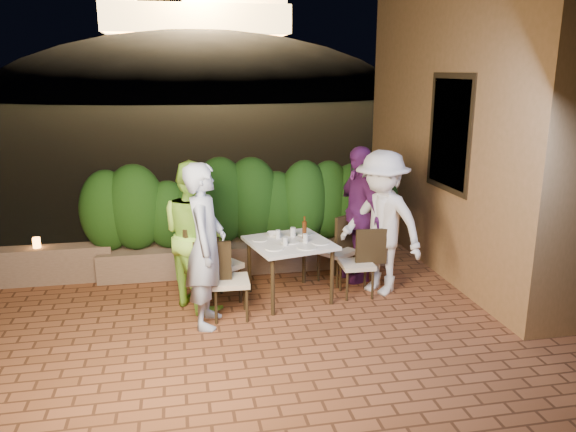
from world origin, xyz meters
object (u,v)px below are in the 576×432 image
object	(u,v)px
chair_right_back	(337,250)
diner_green	(195,234)
beer_bottle	(304,228)
bowl	(274,234)
diner_white	(381,223)
parapet_lamp	(37,243)
diner_blue	(206,246)
chair_left_front	(230,279)
chair_right_front	(357,263)
chair_left_back	(217,263)
dining_table	(290,270)
diner_purple	(359,214)

from	to	relation	value
chair_right_back	diner_green	xyz separation A→B (m)	(-1.89, -0.40, 0.45)
beer_bottle	bowl	size ratio (longest dim) A/B	1.61
diner_white	parapet_lamp	distance (m)	4.58
bowl	diner_blue	xyz separation A→B (m)	(-0.90, -0.82, 0.16)
chair_left_front	chair_right_front	world-z (taller)	chair_left_front
chair_right_back	diner_blue	bearing A→B (deg)	-3.96
chair_left_back	bowl	bearing A→B (deg)	-14.05
beer_bottle	diner_green	bearing A→B (deg)	-177.78
chair_right_back	chair_right_front	bearing A→B (deg)	70.39
parapet_lamp	chair_right_back	bearing A→B (deg)	-10.41
chair_left_front	bowl	bearing A→B (deg)	50.19
dining_table	bowl	size ratio (longest dim) A/B	5.34
chair_left_front	diner_white	bearing A→B (deg)	14.11
beer_bottle	chair_right_back	distance (m)	0.77
dining_table	diner_purple	distance (m)	1.29
chair_right_back	chair_left_front	bearing A→B (deg)	-3.28
beer_bottle	diner_green	xyz separation A→B (m)	(-1.36, -0.05, 0.00)
diner_blue	diner_green	bearing A→B (deg)	21.41
diner_green	diner_purple	xyz separation A→B (m)	(2.22, 0.47, 0.02)
bowl	beer_bottle	bearing A→B (deg)	-27.99
diner_white	bowl	bearing A→B (deg)	-137.42
beer_bottle	diner_green	world-z (taller)	diner_green
bowl	parapet_lamp	distance (m)	3.20
diner_blue	diner_white	distance (m)	2.31
diner_purple	diner_white	bearing A→B (deg)	4.06
chair_right_front	diner_blue	bearing A→B (deg)	15.50
chair_right_back	diner_white	world-z (taller)	diner_white
dining_table	bowl	bearing A→B (deg)	118.83
chair_right_front	parapet_lamp	distance (m)	4.27
bowl	diner_purple	distance (m)	1.24
bowl	chair_right_front	bearing A→B (deg)	-19.49
bowl	dining_table	bearing A→B (deg)	-61.17
dining_table	chair_right_front	bearing A→B (deg)	-5.38
chair_right_back	diner_white	bearing A→B (deg)	102.48
chair_left_back	parapet_lamp	bearing A→B (deg)	122.05
chair_left_back	diner_green	xyz separation A→B (m)	(-0.26, -0.00, 0.38)
bowl	chair_right_back	world-z (taller)	chair_right_back
chair_left_back	diner_white	xyz separation A→B (m)	(2.09, -0.05, 0.41)
chair_left_back	chair_right_back	xyz separation A→B (m)	(1.64, 0.40, -0.07)
chair_left_front	chair_left_back	distance (m)	0.47
bowl	chair_right_front	xyz separation A→B (m)	(1.01, -0.36, -0.34)
chair_left_front	diner_purple	bearing A→B (deg)	29.07
diner_green	diner_purple	world-z (taller)	diner_purple
bowl	chair_left_back	xyz separation A→B (m)	(-0.75, -0.24, -0.26)
beer_bottle	diner_blue	world-z (taller)	diner_blue
chair_left_front	chair_right_back	bearing A→B (deg)	31.85
beer_bottle	chair_right_back	world-z (taller)	beer_bottle
bowl	chair_right_front	size ratio (longest dim) A/B	0.20
diner_blue	diner_purple	world-z (taller)	diner_blue
beer_bottle	diner_green	size ratio (longest dim) A/B	0.16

